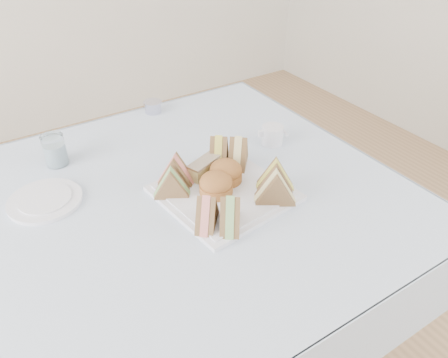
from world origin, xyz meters
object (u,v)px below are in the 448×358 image
water_glass (55,150)px  creamer_jug (272,135)px  serving_plate (224,193)px  table (197,287)px

water_glass → creamer_jug: size_ratio=1.39×
creamer_jug → serving_plate: bearing=-136.4°
table → water_glass: size_ratio=10.09×
serving_plate → creamer_jug: bearing=21.3°
serving_plate → table: bearing=124.9°
table → water_glass: water_glass is taller
serving_plate → water_glass: size_ratio=3.31×
serving_plate → creamer_jug: creamer_jug is taller
serving_plate → creamer_jug: (0.26, 0.14, 0.02)m
table → serving_plate: 0.39m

